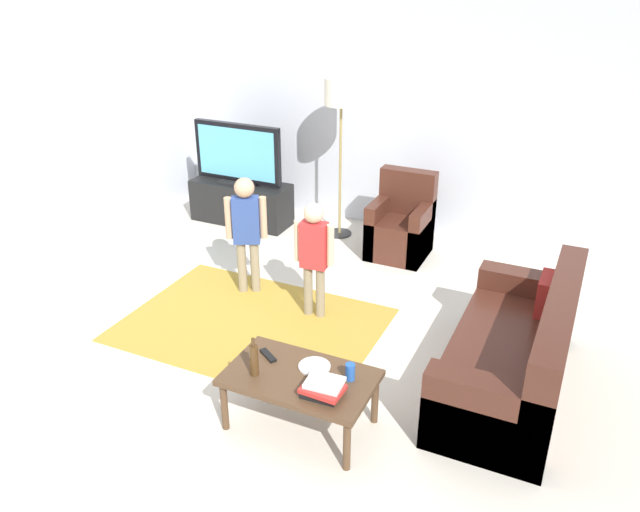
{
  "coord_description": "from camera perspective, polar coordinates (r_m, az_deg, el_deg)",
  "views": [
    {
      "loc": [
        2.05,
        -3.81,
        3.0
      ],
      "look_at": [
        0.0,
        0.6,
        0.65
      ],
      "focal_mm": 35.85,
      "sensor_mm": 36.0,
      "label": 1
    }
  ],
  "objects": [
    {
      "name": "coffee_table",
      "position": [
        4.38,
        -1.78,
        -11.1
      ],
      "size": [
        1.0,
        0.6,
        0.42
      ],
      "color": "#513823",
      "rests_on": "ground"
    },
    {
      "name": "child_center",
      "position": [
        5.51,
        -0.54,
        0.54
      ],
      "size": [
        0.36,
        0.17,
        1.08
      ],
      "color": "gray",
      "rests_on": "ground"
    },
    {
      "name": "soda_can",
      "position": [
        4.28,
        2.7,
        -10.29
      ],
      "size": [
        0.07,
        0.07,
        0.12
      ],
      "primitive_type": "cylinder",
      "color": "#2659B2",
      "rests_on": "coffee_table"
    },
    {
      "name": "tv_stand",
      "position": [
        7.74,
        -7.03,
        4.74
      ],
      "size": [
        1.2,
        0.44,
        0.5
      ],
      "color": "black",
      "rests_on": "ground"
    },
    {
      "name": "area_rug",
      "position": [
        5.7,
        -6.11,
        -6.09
      ],
      "size": [
        2.2,
        1.6,
        0.01
      ],
      "primitive_type": "cube",
      "color": "#B28C33",
      "rests_on": "ground"
    },
    {
      "name": "tv_remote",
      "position": [
        4.53,
        -4.66,
        -8.83
      ],
      "size": [
        0.17,
        0.13,
        0.02
      ],
      "primitive_type": "cube",
      "rotation": [
        0.0,
        0.0,
        -0.58
      ],
      "color": "black",
      "rests_on": "coffee_table"
    },
    {
      "name": "tv",
      "position": [
        7.53,
        -7.36,
        8.98
      ],
      "size": [
        1.1,
        0.28,
        0.71
      ],
      "color": "black",
      "rests_on": "tv_stand"
    },
    {
      "name": "armchair",
      "position": [
        6.89,
        7.27,
        2.51
      ],
      "size": [
        0.6,
        0.6,
        0.9
      ],
      "color": "#472319",
      "rests_on": "ground"
    },
    {
      "name": "ground",
      "position": [
        5.26,
        -2.8,
        -8.99
      ],
      "size": [
        7.8,
        7.8,
        0.0
      ],
      "primitive_type": "plane",
      "color": "beige"
    },
    {
      "name": "floor_lamp",
      "position": [
        6.95,
        1.91,
        13.7
      ],
      "size": [
        0.36,
        0.36,
        1.78
      ],
      "color": "#262626",
      "rests_on": "ground"
    },
    {
      "name": "bottle",
      "position": [
        4.31,
        -5.92,
        -9.19
      ],
      "size": [
        0.06,
        0.06,
        0.29
      ],
      "color": "#4C3319",
      "rests_on": "coffee_table"
    },
    {
      "name": "plate",
      "position": [
        4.41,
        -0.49,
        -9.84
      ],
      "size": [
        0.22,
        0.22,
        0.02
      ],
      "color": "white",
      "rests_on": "coffee_table"
    },
    {
      "name": "child_near_tv",
      "position": [
        5.94,
        -6.6,
        2.76
      ],
      "size": [
        0.35,
        0.23,
        1.15
      ],
      "color": "gray",
      "rests_on": "ground"
    },
    {
      "name": "book_stack",
      "position": [
        4.16,
        0.28,
        -11.71
      ],
      "size": [
        0.27,
        0.23,
        0.1
      ],
      "color": "black",
      "rests_on": "coffee_table"
    },
    {
      "name": "couch",
      "position": [
        4.95,
        17.38,
        -8.71
      ],
      "size": [
        0.8,
        1.8,
        0.86
      ],
      "color": "#472319",
      "rests_on": "ground"
    },
    {
      "name": "wall_back",
      "position": [
        7.3,
        8.19,
        12.47
      ],
      "size": [
        6.0,
        0.12,
        2.7
      ],
      "primitive_type": "cube",
      "color": "silver",
      "rests_on": "ground"
    }
  ]
}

